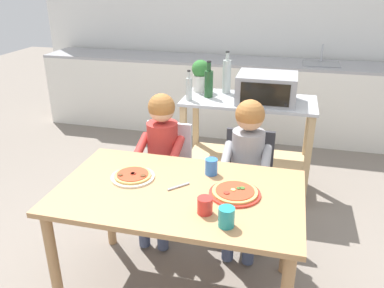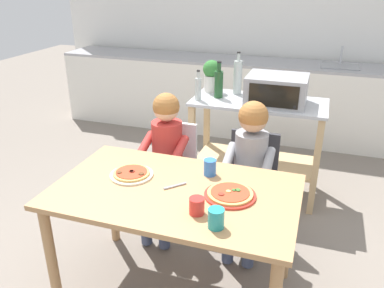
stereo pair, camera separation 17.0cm
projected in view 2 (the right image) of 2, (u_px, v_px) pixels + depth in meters
The scene contains 20 objects.
ground_plane at pixel (226, 193), 3.57m from camera, with size 12.61×12.61×0.00m, color slate.
back_wall_tiled at pixel (269, 17), 4.72m from camera, with size 5.50×0.12×2.70m.
kitchen_counter at pixel (258, 98), 4.73m from camera, with size 4.95×0.60×1.10m.
kitchen_island_cart at pixel (257, 132), 3.39m from camera, with size 1.12×0.53×0.86m.
toaster_oven at pixel (277, 90), 3.16m from camera, with size 0.47×0.39×0.23m.
bottle_dark_olive_oil at pixel (237, 77), 3.41m from camera, with size 0.07×0.07×0.37m.
bottle_squat_spirits at pixel (219, 83), 3.32m from camera, with size 0.07×0.07×0.31m.
bottle_brown_beer at pixel (198, 88), 3.26m from camera, with size 0.05×0.05×0.25m.
potted_herb_plant at pixel (212, 75), 3.48m from camera, with size 0.16×0.16×0.28m.
dining_table at pixel (175, 205), 2.22m from camera, with size 1.36×0.81×0.74m.
dining_chair_left at pixel (171, 168), 2.97m from camera, with size 0.36×0.36×0.81m.
dining_chair_right at pixel (250, 181), 2.79m from camera, with size 0.36×0.36×0.81m.
child_in_red_shirt at pixel (164, 150), 2.78m from camera, with size 0.32×0.42×1.07m.
child_in_grey_shirt at pixel (249, 161), 2.60m from camera, with size 0.32×0.42×1.07m.
pizza_plate_cream at pixel (132, 174), 2.32m from camera, with size 0.26×0.26×0.03m.
pizza_plate_red_rimmed at pixel (230, 194), 2.11m from camera, with size 0.28×0.28×0.03m.
drinking_cup_red at pixel (197, 206), 1.95m from camera, with size 0.08×0.08×0.09m, color red.
drinking_cup_teal at pixel (216, 218), 1.84m from camera, with size 0.08×0.08×0.10m, color teal.
drinking_cup_blue at pixel (210, 167), 2.32m from camera, with size 0.07×0.07×0.10m, color blue.
serving_spoon at pixel (175, 186), 2.20m from camera, with size 0.01×0.01×0.14m, color #B7BABF.
Camera 2 is at (0.70, -1.77, 1.84)m, focal length 36.71 mm.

